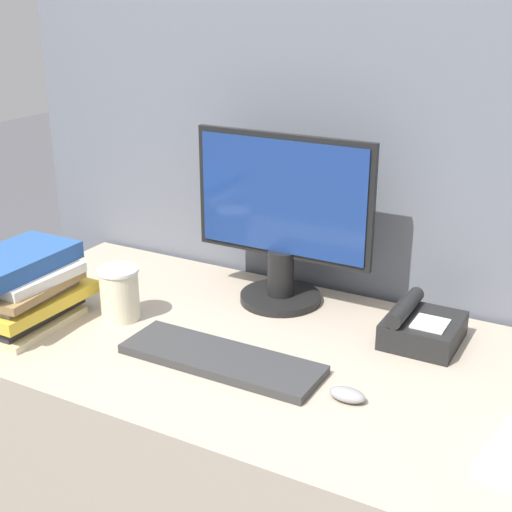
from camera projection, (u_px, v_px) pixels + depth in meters
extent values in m
cube|color=slate|center=(337.00, 260.00, 1.95)|extent=(1.98, 0.04, 1.62)
cube|color=tan|center=(264.00, 480.00, 1.76)|extent=(1.58, 0.77, 0.74)
cylinder|color=black|center=(280.00, 297.00, 1.87)|extent=(0.21, 0.21, 0.02)
cylinder|color=black|center=(281.00, 273.00, 1.84)|extent=(0.07, 0.07, 0.12)
cube|color=black|center=(283.00, 197.00, 1.77)|extent=(0.48, 0.02, 0.32)
cube|color=navy|center=(281.00, 197.00, 1.77)|extent=(0.45, 0.01, 0.29)
cube|color=#333333|center=(221.00, 359.00, 1.56)|extent=(0.46, 0.15, 0.02)
ellipsoid|color=gray|center=(347.00, 395.00, 1.42)|extent=(0.07, 0.04, 0.03)
cylinder|color=beige|center=(120.00, 295.00, 1.75)|extent=(0.10, 0.10, 0.12)
cylinder|color=white|center=(118.00, 270.00, 1.73)|extent=(0.10, 0.10, 0.01)
cube|color=#C6B78C|center=(22.00, 321.00, 1.74)|extent=(0.21, 0.26, 0.02)
cube|color=#262628|center=(23.00, 310.00, 1.75)|extent=(0.18, 0.27, 0.03)
cube|color=gold|center=(23.00, 297.00, 1.74)|extent=(0.24, 0.30, 0.03)
cube|color=slate|center=(17.00, 290.00, 1.72)|extent=(0.19, 0.24, 0.02)
cube|color=olive|center=(13.00, 283.00, 1.71)|extent=(0.25, 0.27, 0.02)
cube|color=silver|center=(23.00, 274.00, 1.71)|extent=(0.21, 0.23, 0.02)
cube|color=#264C8C|center=(14.00, 261.00, 1.70)|extent=(0.17, 0.29, 0.04)
cube|color=black|center=(423.00, 330.00, 1.65)|extent=(0.17, 0.18, 0.06)
cube|color=white|center=(430.00, 324.00, 1.61)|extent=(0.07, 0.08, 0.00)
cylinder|color=black|center=(405.00, 307.00, 1.65)|extent=(0.04, 0.18, 0.04)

